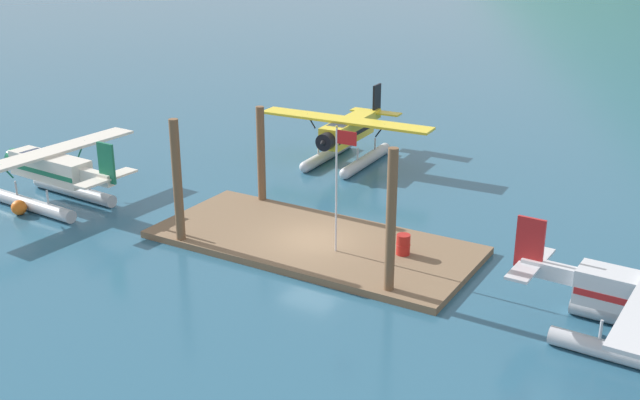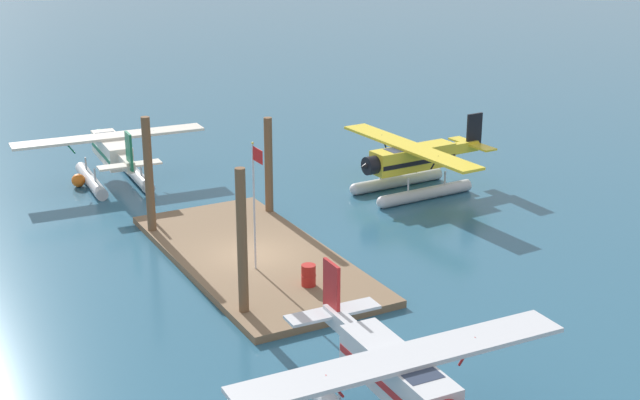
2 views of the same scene
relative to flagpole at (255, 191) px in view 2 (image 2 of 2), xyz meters
The scene contains 11 objects.
ground_plane 4.10m from the flagpole, 160.20° to the left, with size 1200.00×1200.00×0.00m, color #285670.
dock_platform 3.97m from the flagpole, 160.20° to the left, with size 14.22×6.39×0.30m, color brown.
piling_near_left 7.05m from the flagpole, 160.55° to the right, with size 0.40×0.40×5.68m, color brown.
piling_near_right 4.01m from the flagpole, 31.77° to the right, with size 0.38×0.38×5.87m, color brown.
piling_far_left 7.45m from the flagpole, 150.53° to the left, with size 0.40×0.40×5.02m, color brown.
flagpole is the anchor object (origin of this frame).
fuel_drum 4.03m from the flagpole, 24.73° to the left, with size 0.62×0.62×0.88m.
mooring_buoy 16.45m from the flagpole, 167.51° to the right, with size 0.74×0.74×0.74m, color orange.
seaplane_silver_stbd_aft 12.63m from the flagpole, ahead, with size 7.98×10.44×3.84m.
seaplane_yellow_bow_left 13.56m from the flagpole, 117.33° to the left, with size 10.46×7.98×3.84m.
seaplane_cream_port_aft 15.67m from the flagpole, behind, with size 7.98×10.46×3.84m.
Camera 2 is at (32.58, -14.46, 14.80)m, focal length 49.62 mm.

